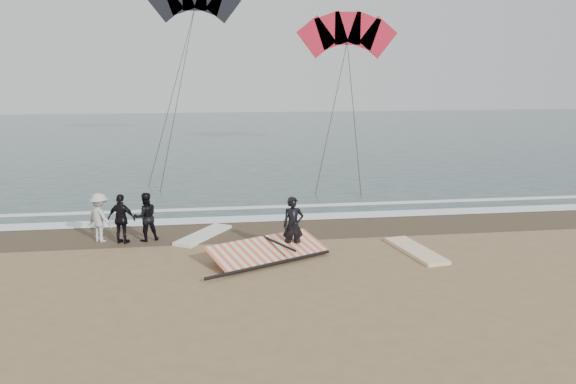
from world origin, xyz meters
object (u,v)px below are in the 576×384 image
object	(u,v)px
man_main	(293,225)
sail_rig	(265,251)
board_white	(416,250)
board_cream	(204,235)

from	to	relation	value
man_main	sail_rig	xyz separation A→B (m)	(-0.85, -0.25, -0.65)
man_main	board_white	size ratio (longest dim) A/B	0.65
board_cream	sail_rig	xyz separation A→B (m)	(1.76, -2.34, 0.14)
board_cream	sail_rig	size ratio (longest dim) A/B	0.68
board_white	sail_rig	world-z (taller)	sail_rig
board_cream	sail_rig	distance (m)	2.94
board_white	board_cream	world-z (taller)	same
man_main	sail_rig	bearing A→B (deg)	-167.44
sail_rig	man_main	bearing A→B (deg)	16.35
man_main	board_cream	world-z (taller)	man_main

